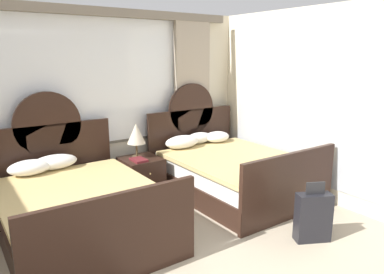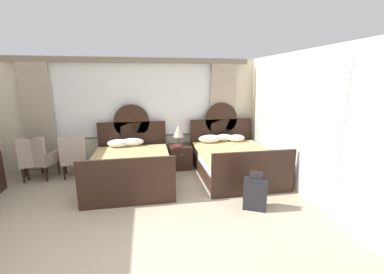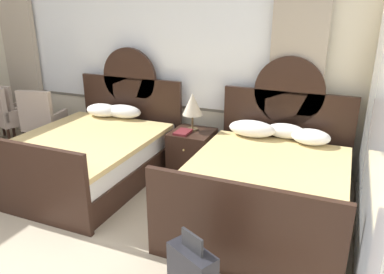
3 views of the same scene
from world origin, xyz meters
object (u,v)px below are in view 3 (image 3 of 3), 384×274
Objects in this scene: armchair_by_window_right at (2,112)px; bed_near_mirror at (267,183)px; book_on_nightstand at (183,132)px; armchair_by_window_left at (42,118)px; bed_near_window at (91,152)px; armchair_by_window_centre at (8,113)px; table_lamp_on_nightstand at (192,105)px; nightstand_between_beds at (192,152)px.

bed_near_mirror is at bearing -6.48° from armchair_by_window_right.
book_on_nightstand is 0.27× the size of armchair_by_window_right.
armchair_by_window_right is (-0.83, 0.00, 0.00)m from armchair_by_window_left.
bed_near_window is 2.06m from armchair_by_window_centre.
bed_near_window reaches higher than armchair_by_window_centre.
book_on_nightstand is at bearing 26.85° from bed_near_window.
table_lamp_on_nightstand is at bearing 3.73° from armchair_by_window_right.
armchair_by_window_left is (-3.59, 0.50, 0.16)m from bed_near_mirror.
book_on_nightstand is (-1.24, 0.54, 0.25)m from bed_near_mirror.
armchair_by_window_left is at bearing -179.10° from book_on_nightstand.
armchair_by_window_left is 1.00× the size of armchair_by_window_right.
bed_near_window is at bearing -153.15° from book_on_nightstand.
bed_near_window is 4.40× the size of table_lamp_on_nightstand.
bed_near_mirror is at bearing -31.22° from table_lamp_on_nightstand.
armchair_by_window_right is at bearing 179.76° from armchair_by_window_centre.
table_lamp_on_nightstand is 2.46m from armchair_by_window_left.
bed_near_window is at bearing -147.58° from table_lamp_on_nightstand.
bed_near_window is at bearing -179.82° from bed_near_mirror.
bed_near_mirror reaches higher than armchair_by_window_right.
bed_near_mirror reaches higher than armchair_by_window_left.
bed_near_window is 2.31m from bed_near_mirror.
table_lamp_on_nightstand is 1.93× the size of book_on_nightstand.
table_lamp_on_nightstand is (-1.18, 0.71, 0.58)m from bed_near_mirror.
book_on_nightstand is at bearing 0.62° from armchair_by_window_right.
armchair_by_window_centre is (-3.15, -0.14, 0.22)m from nightstand_between_beds.
table_lamp_on_nightstand is 3.28m from armchair_by_window_right.
nightstand_between_beds is (1.16, 0.65, -0.05)m from bed_near_window.
armchair_by_window_left is 0.71m from armchair_by_window_centre.
armchair_by_window_right is (-3.25, -0.21, -0.42)m from table_lamp_on_nightstand.
armchair_by_window_right is (-3.27, -0.14, 0.22)m from nightstand_between_beds.
nightstand_between_beds is at bearing 2.60° from armchair_by_window_centre.
table_lamp_on_nightstand is at bearing 109.55° from nightstand_between_beds.
bed_near_window is 2.28× the size of armchair_by_window_right.
armchair_by_window_centre is at bearing -176.12° from table_lamp_on_nightstand.
table_lamp_on_nightstand reaches higher than armchair_by_window_right.
bed_near_window is 3.82× the size of nightstand_between_beds.
table_lamp_on_nightstand reaches higher than armchair_by_window_centre.
bed_near_window is at bearing -14.35° from armchair_by_window_centre.
armchair_by_window_left is (-1.28, 0.51, 0.17)m from bed_near_window.
bed_near_window is 1.23m from book_on_nightstand.
book_on_nightstand is 0.27× the size of armchair_by_window_centre.
armchair_by_window_left and armchair_by_window_right have the same top height.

